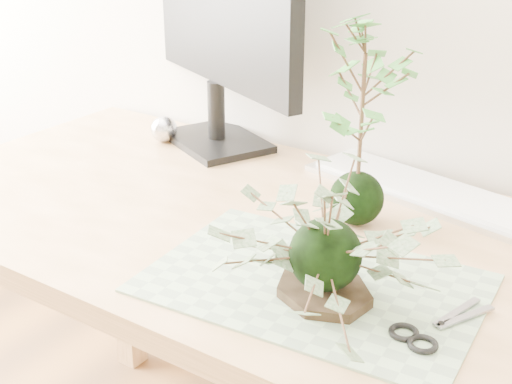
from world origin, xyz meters
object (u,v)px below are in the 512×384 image
maple_kokedama (365,68)px  monitor (217,8)px  ivy_kokedama (327,223)px  keyboard (429,191)px  desk (309,282)px

maple_kokedama → monitor: size_ratio=0.71×
ivy_kokedama → keyboard: bearing=92.0°
maple_kokedama → keyboard: size_ratio=0.75×
keyboard → monitor: bearing=-169.6°
monitor → keyboard: bearing=23.2°
maple_kokedama → keyboard: maple_kokedama is taller
ivy_kokedama → keyboard: 0.44m
keyboard → monitor: monitor is taller
ivy_kokedama → keyboard: (-0.01, 0.42, -0.11)m
ivy_kokedama → monitor: size_ratio=0.59×
monitor → ivy_kokedama: bearing=-15.8°
ivy_kokedama → keyboard: size_ratio=0.62×
maple_kokedama → desk: bearing=-113.5°
ivy_kokedama → desk: bearing=125.5°
maple_kokedama → ivy_kokedama: bearing=-73.0°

